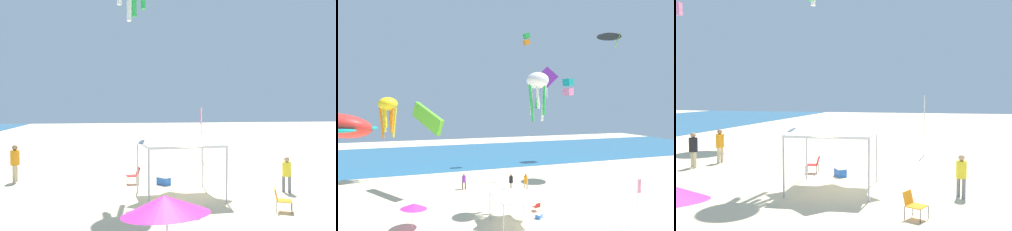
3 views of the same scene
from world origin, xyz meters
The scene contains 9 objects.
ground centered at (0.00, 0.00, -0.05)m, with size 120.00×120.00×0.10m, color beige.
canopy_tent centered at (-1.98, 1.83, 2.49)m, with size 3.35×3.37×2.82m.
beach_umbrella centered at (-9.55, 3.51, 1.71)m, with size 2.02×2.00×2.06m.
folding_chair_left_of_tent centered at (0.74, 3.54, 0.47)m, with size 0.61×0.69×0.82m.
folding_chair_right_of_tent centered at (-4.80, -1.42, 0.47)m, with size 0.73×0.78×0.82m.
cooler_box centered at (0.32, 2.17, 0.20)m, with size 0.74×0.70×0.40m.
banner_flag centered at (7.19, -1.35, 2.23)m, with size 0.36×0.06×3.71m.
person_watching_sky centered at (2.11, 9.43, 1.09)m, with size 0.50×0.44×1.86m.
person_beachcomber centered at (-2.05, -2.97, 0.93)m, with size 0.38×0.38×1.58m.
Camera 1 is at (-17.63, 4.66, 3.90)m, focal length 40.42 mm.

